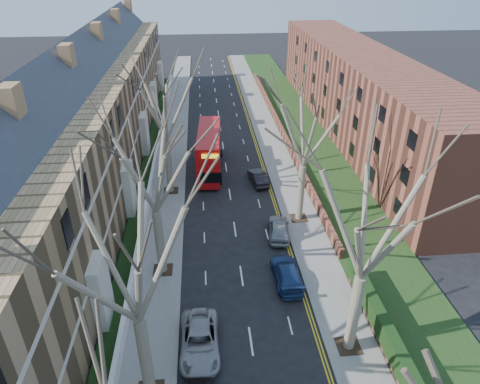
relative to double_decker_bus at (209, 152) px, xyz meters
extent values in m
cube|color=slate|center=(-4.24, 6.49, -2.04)|extent=(3.00, 102.00, 0.12)
cube|color=slate|center=(7.76, 6.49, -2.04)|extent=(3.00, 102.00, 0.12)
cube|color=olive|center=(-12.04, -1.51, 2.90)|extent=(9.00, 78.00, 10.00)
cube|color=#2F3139|center=(-12.04, -1.51, 8.90)|extent=(4.67, 78.00, 4.67)
cube|color=silver|center=(-7.59, -1.51, 1.40)|extent=(0.12, 78.00, 0.35)
cube|color=silver|center=(-7.59, -1.51, 4.90)|extent=(0.12, 78.00, 0.35)
cube|color=brown|center=(19.26, 10.49, 2.90)|extent=(8.00, 54.00, 10.00)
cube|color=brown|center=(9.46, 10.49, -1.53)|extent=(0.35, 54.00, 0.90)
cube|color=white|center=(-5.89, -1.51, -1.48)|extent=(0.30, 78.00, 1.00)
cube|color=#1D3212|center=(12.26, 6.49, -1.95)|extent=(6.00, 102.00, 0.06)
cylinder|color=brown|center=(-3.94, -26.51, 0.64)|extent=(0.64, 0.64, 5.25)
cylinder|color=brown|center=(-3.94, -16.51, 0.56)|extent=(0.64, 0.64, 5.07)
cube|color=#2D2116|center=(-3.94, -16.51, -1.97)|extent=(1.40, 1.40, 0.05)
cylinder|color=brown|center=(-3.94, -4.51, 0.64)|extent=(0.60, 0.60, 5.25)
cube|color=#2D2116|center=(-3.94, -4.51, -1.97)|extent=(1.40, 1.40, 0.05)
cylinder|color=brown|center=(7.46, -24.51, 0.64)|extent=(0.64, 0.64, 5.25)
cube|color=#2D2116|center=(7.46, -24.51, -1.97)|extent=(1.40, 1.40, 0.05)
cylinder|color=brown|center=(7.46, -10.51, 0.56)|extent=(0.60, 0.60, 5.07)
cube|color=#2D2116|center=(7.46, -10.51, -1.97)|extent=(1.40, 1.40, 0.05)
cube|color=#A80C0E|center=(0.00, 0.00, -0.73)|extent=(2.91, 10.30, 2.04)
cube|color=#A80C0E|center=(0.00, 0.00, 1.21)|extent=(2.88, 9.79, 1.85)
cube|color=black|center=(0.00, 0.00, -0.32)|extent=(2.88, 9.49, 0.83)
cube|color=black|center=(0.00, 0.00, 1.30)|extent=(2.87, 9.28, 0.83)
imported|color=#949398|center=(-1.29, -23.82, -1.42)|extent=(2.29, 4.92, 1.36)
imported|color=navy|center=(4.90, -18.33, -1.43)|extent=(1.90, 4.61, 1.33)
imported|color=gray|center=(5.28, -12.76, -1.39)|extent=(2.17, 4.34, 1.42)
imported|color=black|center=(4.78, -3.44, -1.46)|extent=(1.89, 4.07, 1.29)
camera|label=1|loc=(-0.54, -41.43, 18.41)|focal=32.00mm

